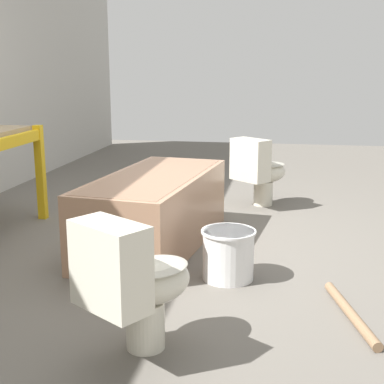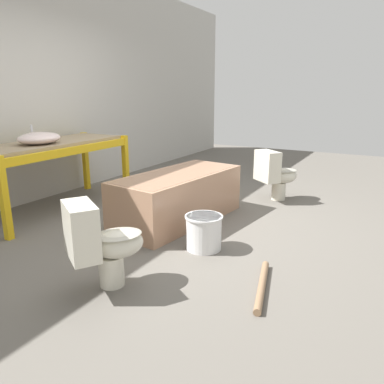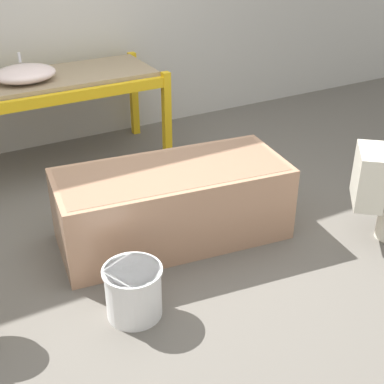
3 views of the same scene
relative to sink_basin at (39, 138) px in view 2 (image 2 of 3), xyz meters
name	(u,v)px [view 2 (image 2 of 3)]	position (x,y,z in m)	size (l,w,h in m)	color
ground_plane	(172,222)	(0.50, -1.48, -0.92)	(12.00, 12.00, 0.00)	#666059
warehouse_wall_rear	(32,79)	(0.50, 0.65, 0.68)	(10.80, 0.08, 3.20)	beige
shelving_rack	(51,151)	(0.21, 0.07, -0.19)	(1.95, 0.83, 0.85)	yellow
sink_basin	(39,138)	(0.00, 0.00, 0.00)	(0.51, 0.41, 0.22)	silver
bathtub_main	(178,193)	(0.59, -1.51, -0.60)	(1.71, 0.89, 0.56)	tan
toilet_near	(102,241)	(-0.99, -1.80, -0.55)	(0.65, 0.59, 0.69)	silver
toilet_far	(276,173)	(1.94, -2.24, -0.55)	(0.65, 0.61, 0.69)	silver
bucket_white	(204,232)	(0.01, -2.14, -0.75)	(0.36, 0.36, 0.33)	white
loose_pipe	(262,286)	(-0.44, -2.87, -0.90)	(0.74, 0.23, 0.06)	#8C6B4C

